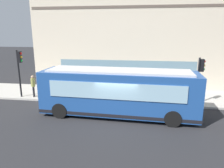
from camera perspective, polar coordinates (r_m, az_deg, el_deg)
The scene contains 10 objects.
ground at distance 13.59m, azimuth 1.38°, elevation -9.39°, with size 120.00×120.00×0.00m, color #262628.
sidewalk_curb at distance 18.12m, azimuth 3.18°, elevation -3.08°, with size 4.54×40.00×0.15m, color #B2ADA3.
building_corner at distance 23.73m, azimuth 4.80°, elevation 17.51°, with size 8.28×18.30×13.73m.
city_bus_nearside at distance 13.63m, azimuth 1.64°, elevation -2.37°, with size 2.98×10.14×3.07m.
traffic_light_near_corner at distance 16.37m, azimuth 22.93°, elevation 2.97°, with size 0.32×0.49×3.48m.
traffic_light_down_block at distance 18.45m, azimuth -23.88°, elevation 4.85°, with size 0.32×0.49×3.85m.
fire_hydrant at distance 19.54m, azimuth 16.85°, elevation -1.07°, with size 0.35×0.35×0.74m.
pedestrian_near_building_entrance at distance 19.68m, azimuth -1.24°, elevation 1.47°, with size 0.32×0.32×1.69m.
pedestrian_walking_along_curb at distance 18.38m, azimuth -20.71°, elevation -0.13°, with size 0.32×0.32×1.80m.
newspaper_vending_box at distance 17.31m, azimuth -11.73°, elevation -2.36°, with size 0.44×0.42×0.90m.
Camera 1 is at (-12.39, -1.42, 5.41)m, focal length 33.54 mm.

